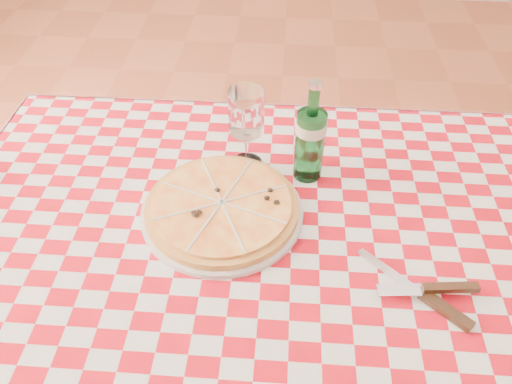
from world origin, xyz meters
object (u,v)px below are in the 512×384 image
wine_glass (247,129)px  pizza_plate (222,207)px  dining_table (264,268)px  water_bottle (311,132)px

wine_glass → pizza_plate: bearing=-102.8°
dining_table → water_bottle: bearing=66.4°
dining_table → pizza_plate: bearing=148.2°
pizza_plate → wine_glass: wine_glass is taller
dining_table → wine_glass: wine_glass is taller
pizza_plate → water_bottle: size_ratio=1.41×
dining_table → water_bottle: (0.08, 0.19, 0.21)m
pizza_plate → wine_glass: size_ratio=1.73×
water_bottle → wine_glass: (-0.13, 0.03, -0.02)m
dining_table → pizza_plate: 0.16m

